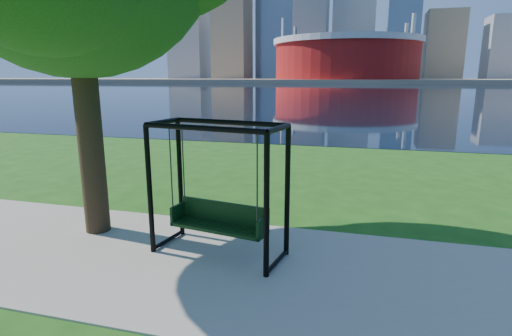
% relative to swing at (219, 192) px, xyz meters
% --- Properties ---
extents(ground, '(900.00, 900.00, 0.00)m').
position_rel_swing_xyz_m(ground, '(0.60, 0.03, -1.16)').
color(ground, '#1E5114').
rests_on(ground, ground).
extents(path, '(120.00, 4.00, 0.03)m').
position_rel_swing_xyz_m(path, '(0.60, -0.47, -1.14)').
color(path, '#9E937F').
rests_on(path, ground).
extents(river, '(900.00, 180.00, 0.02)m').
position_rel_swing_xyz_m(river, '(0.60, 102.03, -1.15)').
color(river, black).
rests_on(river, ground).
extents(far_bank, '(900.00, 228.00, 2.00)m').
position_rel_swing_xyz_m(far_bank, '(0.60, 306.03, -0.16)').
color(far_bank, '#937F60').
rests_on(far_bank, ground).
extents(stadium, '(83.00, 83.00, 32.00)m').
position_rel_swing_xyz_m(stadium, '(-9.40, 235.03, 13.07)').
color(stadium, maroon).
rests_on(stadium, far_bank).
extents(skyline, '(392.00, 66.00, 96.50)m').
position_rel_swing_xyz_m(skyline, '(-3.67, 319.42, 34.73)').
color(skyline, gray).
rests_on(skyline, far_bank).
extents(swing, '(2.47, 1.38, 2.39)m').
position_rel_swing_xyz_m(swing, '(0.00, 0.00, 0.00)').
color(swing, black).
rests_on(swing, ground).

